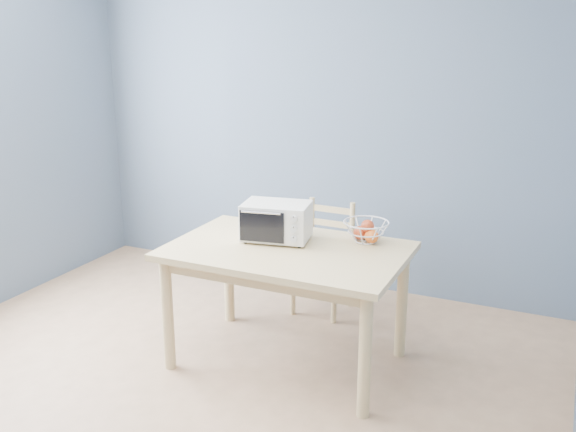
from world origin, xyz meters
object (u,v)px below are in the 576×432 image
at_px(dining_chair, 325,258).
at_px(dining_table, 287,264).
at_px(toaster_oven, 274,221).
at_px(fruit_basket, 367,231).

bearing_deg(dining_chair, dining_table, -82.60).
height_order(dining_table, dining_chair, dining_chair).
relative_size(toaster_oven, dining_chair, 0.55).
bearing_deg(dining_table, fruit_basket, 37.80).
bearing_deg(fruit_basket, dining_table, -142.20).
bearing_deg(toaster_oven, fruit_basket, 10.62).
height_order(toaster_oven, fruit_basket, toaster_oven).
xyz_separation_m(dining_table, fruit_basket, (0.39, 0.31, 0.17)).
xyz_separation_m(dining_table, dining_chair, (-0.08, 0.84, -0.25)).
bearing_deg(dining_chair, fruit_basket, -46.28).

